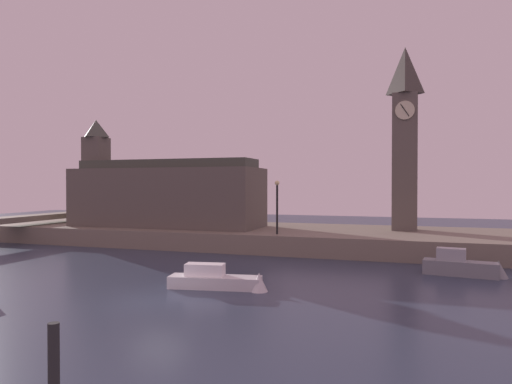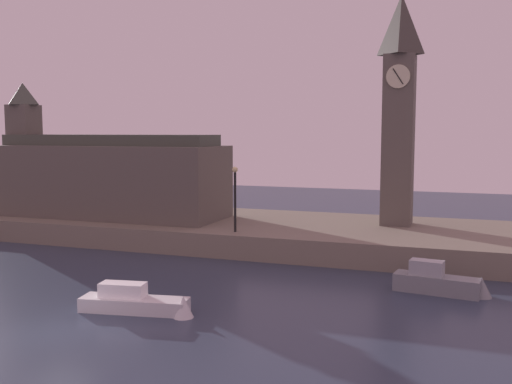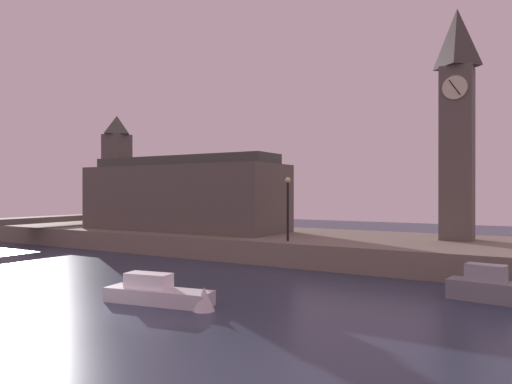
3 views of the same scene
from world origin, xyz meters
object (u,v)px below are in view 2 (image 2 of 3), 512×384
parliament_hall (104,175)px  streetlamp (235,192)px  clock_tower (399,107)px  boat_ferry_white (144,303)px  boat_cruiser_grey (443,282)px

parliament_hall → streetlamp: bearing=-16.2°
clock_tower → boat_ferry_white: bearing=-114.8°
streetlamp → boat_cruiser_grey: size_ratio=0.88×
parliament_hall → streetlamp: 12.38m
clock_tower → parliament_hall: (-21.10, -2.91, -4.89)m
streetlamp → boat_cruiser_grey: bearing=-20.8°
boat_ferry_white → boat_cruiser_grey: (12.04, 7.44, 0.13)m
parliament_hall → streetlamp: (11.88, -3.44, -0.46)m
clock_tower → boat_ferry_white: 22.36m
clock_tower → streetlamp: 12.41m
streetlamp → boat_cruiser_grey: 13.98m
streetlamp → parliament_hall: bearing=163.8°
parliament_hall → boat_ferry_white: size_ratio=3.22×
boat_cruiser_grey → parliament_hall: bearing=161.4°
clock_tower → streetlamp: (-9.22, -6.35, -5.36)m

